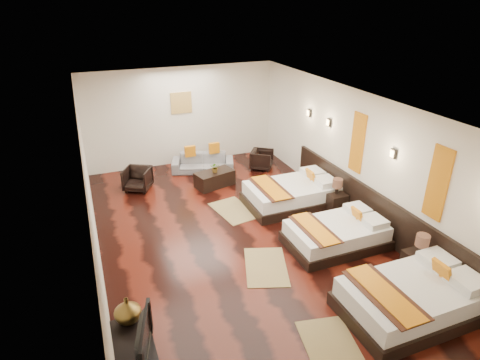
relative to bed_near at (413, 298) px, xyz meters
name	(u,v)px	position (x,y,z in m)	size (l,w,h in m)	color
floor	(245,244)	(-1.70, 2.77, -0.28)	(5.50, 9.50, 0.01)	black
ceiling	(245,108)	(-1.70, 2.77, 2.52)	(5.50, 9.50, 0.01)	white
back_wall	(182,116)	(-1.70, 7.52, 1.12)	(5.50, 0.01, 2.80)	silver
left_wall	(91,207)	(-4.45, 2.77, 1.12)	(0.01, 9.50, 2.80)	silver
right_wall	(365,161)	(1.05, 2.77, 1.12)	(0.01, 9.50, 2.80)	silver
headboard_panel	(383,218)	(1.01, 1.97, 0.17)	(0.08, 6.60, 0.90)	black
bed_near	(413,298)	(0.00, 0.00, 0.00)	(2.18, 1.37, 0.83)	black
bed_mid	(337,234)	(0.00, 2.06, -0.03)	(1.94, 1.22, 0.74)	black
bed_far	(292,194)	(0.00, 3.93, -0.01)	(2.14, 1.34, 0.81)	black
nightstand_a	(418,262)	(0.75, 0.69, 0.02)	(0.43, 0.43, 0.86)	black
nightstand_b	(336,200)	(0.75, 3.23, 0.01)	(0.42, 0.42, 0.83)	black
jute_mat_near	(332,349)	(-1.56, -0.18, -0.28)	(0.75, 1.20, 0.01)	olive
jute_mat_mid	(266,267)	(-1.62, 1.92, -0.28)	(0.75, 1.20, 0.01)	olive
jute_mat_far	(234,210)	(-1.41, 4.14, -0.28)	(0.75, 1.20, 0.01)	olive
tv	(138,340)	(-4.15, 0.20, 0.53)	(0.90, 0.12, 0.52)	black
figurine	(127,310)	(-4.20, 0.86, 0.45)	(0.36, 0.36, 0.38)	brown
sofa	(203,163)	(-1.39, 6.64, -0.04)	(1.71, 0.67, 0.50)	slate
armchair_left	(138,179)	(-3.29, 6.11, 0.01)	(0.63, 0.65, 0.59)	black
armchair_right	(262,160)	(0.24, 6.19, -0.01)	(0.59, 0.61, 0.55)	black
coffee_table	(215,179)	(-1.39, 5.59, -0.08)	(1.00, 0.50, 0.40)	black
table_plant	(215,167)	(-1.38, 5.55, 0.25)	(0.24, 0.21, 0.27)	#24571D
orange_panel_a	(438,183)	(1.03, 0.87, 1.42)	(0.04, 0.40, 1.30)	#D86014
orange_panel_b	(358,143)	(1.03, 3.07, 1.42)	(0.04, 0.40, 1.30)	#D86014
sconce_mid	(393,154)	(1.01, 1.97, 1.57)	(0.07, 0.12, 0.18)	black
sconce_far	(329,122)	(1.01, 4.17, 1.57)	(0.07, 0.12, 0.18)	black
sconce_lounge	(309,113)	(1.01, 5.07, 1.57)	(0.07, 0.12, 0.18)	black
gold_artwork	(181,103)	(-1.70, 7.50, 1.52)	(0.60, 0.04, 0.60)	#AD873F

